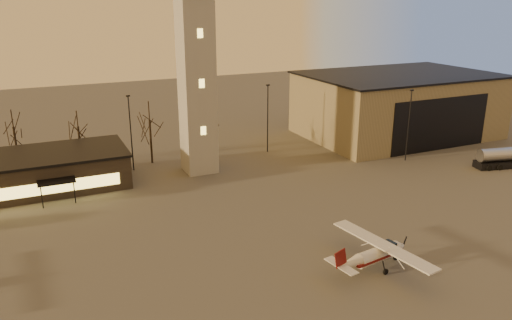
# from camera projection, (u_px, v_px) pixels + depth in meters

# --- Properties ---
(ground) EXTENTS (220.00, 220.00, 0.00)m
(ground) POSITION_uv_depth(u_px,v_px,m) (317.00, 280.00, 40.85)
(ground) COLOR #484643
(ground) RESTS_ON ground
(control_tower) EXTENTS (6.80, 6.80, 32.60)m
(control_tower) POSITION_uv_depth(u_px,v_px,m) (195.00, 46.00, 61.73)
(control_tower) COLOR gray
(control_tower) RESTS_ON ground
(hangar) EXTENTS (30.60, 20.60, 10.30)m
(hangar) POSITION_uv_depth(u_px,v_px,m) (397.00, 104.00, 82.91)
(hangar) COLOR #877A58
(hangar) RESTS_ON ground
(terminal) EXTENTS (25.40, 12.20, 4.30)m
(terminal) POSITION_uv_depth(u_px,v_px,m) (17.00, 174.00, 59.10)
(terminal) COLOR black
(terminal) RESTS_ON ground
(light_poles) EXTENTS (58.50, 12.25, 10.14)m
(light_poles) POSITION_uv_depth(u_px,v_px,m) (200.00, 129.00, 66.17)
(light_poles) COLOR black
(light_poles) RESTS_ON ground
(tree_row) EXTENTS (37.20, 9.20, 8.80)m
(tree_row) POSITION_uv_depth(u_px,v_px,m) (80.00, 123.00, 67.42)
(tree_row) COLOR black
(tree_row) RESTS_ON ground
(cessna_front) EXTENTS (8.67, 10.92, 3.00)m
(cessna_front) POSITION_uv_depth(u_px,v_px,m) (379.00, 256.00, 42.53)
(cessna_front) COLOR beige
(cessna_front) RESTS_ON ground
(fuel_truck) EXTENTS (7.74, 3.86, 2.76)m
(fuel_truck) POSITION_uv_depth(u_px,v_px,m) (502.00, 160.00, 67.78)
(fuel_truck) COLOR black
(fuel_truck) RESTS_ON ground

